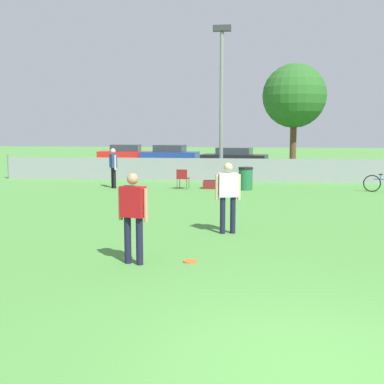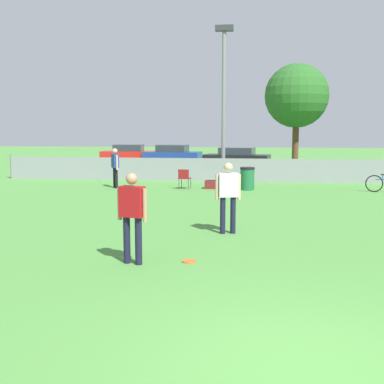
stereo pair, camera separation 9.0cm
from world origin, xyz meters
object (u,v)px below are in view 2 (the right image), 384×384
at_px(light_pole, 224,88).
at_px(tree_near_pole, 297,96).
at_px(player_thrower_red, 132,211).
at_px(spectator_in_blue, 115,165).
at_px(trash_bin, 247,179).
at_px(frisbee_disc, 189,261).
at_px(gear_bag_sideline, 214,185).
at_px(player_receiver_white, 228,192).
at_px(folding_chair_sideline, 184,177).
at_px(parked_car_dark, 237,157).
at_px(parked_car_red, 129,154).
at_px(parked_car_blue, 173,154).

xyz_separation_m(light_pole, tree_near_pole, (3.61, 0.03, -0.43)).
xyz_separation_m(light_pole, player_thrower_red, (-0.75, -16.06, -3.52)).
height_order(spectator_in_blue, trash_bin, spectator_in_blue).
relative_size(tree_near_pole, frisbee_disc, 21.56).
distance_m(light_pole, trash_bin, 6.44).
height_order(spectator_in_blue, gear_bag_sideline, spectator_in_blue).
bearing_deg(player_receiver_white, spectator_in_blue, 106.81).
height_order(light_pole, player_receiver_white, light_pole).
bearing_deg(tree_near_pole, player_receiver_white, -101.61).
bearing_deg(gear_bag_sideline, spectator_in_blue, -176.02).
distance_m(spectator_in_blue, folding_chair_sideline, 3.00).
bearing_deg(parked_car_dark, player_thrower_red, -82.84).
relative_size(light_pole, gear_bag_sideline, 10.09).
xyz_separation_m(player_receiver_white, trash_bin, (0.39, 8.38, -0.53)).
bearing_deg(gear_bag_sideline, trash_bin, -11.24).
distance_m(tree_near_pole, frisbee_disc, 16.70).
xyz_separation_m(trash_bin, gear_bag_sideline, (-1.40, 0.28, -0.30)).
height_order(player_receiver_white, frisbee_disc, player_receiver_white).
xyz_separation_m(player_thrower_red, player_receiver_white, (1.63, 2.84, 0.00)).
bearing_deg(player_thrower_red, trash_bin, 96.66).
relative_size(spectator_in_blue, trash_bin, 1.79).
distance_m(frisbee_disc, parked_car_red, 27.19).
distance_m(tree_near_pole, trash_bin, 6.51).
distance_m(tree_near_pole, player_thrower_red, 16.96).
height_order(tree_near_pole, trash_bin, tree_near_pole).
xyz_separation_m(light_pole, gear_bag_sideline, (-0.12, -4.57, -4.35)).
bearing_deg(player_receiver_white, folding_chair_sideline, 89.96).
height_order(gear_bag_sideline, parked_car_red, parked_car_red).
height_order(light_pole, folding_chair_sideline, light_pole).
bearing_deg(player_thrower_red, light_pole, 104.22).
distance_m(folding_chair_sideline, parked_car_blue, 14.82).
bearing_deg(tree_near_pole, trash_bin, -115.55).
bearing_deg(parked_car_dark, parked_car_blue, 158.89).
height_order(player_thrower_red, gear_bag_sideline, player_thrower_red).
height_order(player_receiver_white, parked_car_blue, player_receiver_white).
distance_m(player_receiver_white, parked_car_red, 24.92).
distance_m(spectator_in_blue, frisbee_disc, 11.91).
height_order(spectator_in_blue, folding_chair_sideline, spectator_in_blue).
height_order(folding_chair_sideline, parked_car_dark, parked_car_dark).
xyz_separation_m(tree_near_pole, gear_bag_sideline, (-3.73, -4.60, -3.92)).
bearing_deg(frisbee_disc, trash_bin, 84.81).
xyz_separation_m(folding_chair_sideline, parked_car_dark, (1.83, 11.66, 0.15)).
bearing_deg(trash_bin, folding_chair_sideline, -179.25).
bearing_deg(parked_car_dark, folding_chair_sideline, -88.64).
bearing_deg(trash_bin, spectator_in_blue, -179.88).
bearing_deg(player_thrower_red, gear_bag_sideline, 103.77).
bearing_deg(parked_car_red, folding_chair_sideline, -70.74).
relative_size(player_receiver_white, parked_car_blue, 0.41).
xyz_separation_m(player_thrower_red, gear_bag_sideline, (0.62, 11.49, -0.83)).
distance_m(folding_chair_sideline, trash_bin, 2.61).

